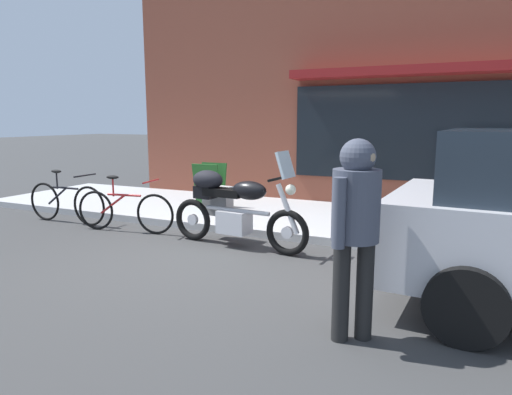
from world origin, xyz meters
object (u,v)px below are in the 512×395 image
object	(u,v)px
pedestrian_walking	(356,216)
second_bicycle_by_cafe	(66,202)
parked_bicycle	(124,210)
sandwich_board_sign	(210,185)
touring_motorcycle	(231,204)

from	to	relation	value
pedestrian_walking	second_bicycle_by_cafe	bearing A→B (deg)	158.57
pedestrian_walking	parked_bicycle	bearing A→B (deg)	153.35
sandwich_board_sign	pedestrian_walking	bearing A→B (deg)	-47.07
pedestrian_walking	sandwich_board_sign	xyz separation A→B (m)	(-3.68, 3.95, -0.49)
pedestrian_walking	touring_motorcycle	bearing A→B (deg)	136.85
touring_motorcycle	second_bicycle_by_cafe	bearing A→B (deg)	178.77
parked_bicycle	sandwich_board_sign	size ratio (longest dim) A/B	2.03
parked_bicycle	pedestrian_walking	size ratio (longest dim) A/B	1.04
touring_motorcycle	second_bicycle_by_cafe	size ratio (longest dim) A/B	1.28
pedestrian_walking	second_bicycle_by_cafe	distance (m)	5.98
touring_motorcycle	pedestrian_walking	world-z (taller)	pedestrian_walking
touring_motorcycle	parked_bicycle	size ratio (longest dim) A/B	1.28
sandwich_board_sign	second_bicycle_by_cafe	distance (m)	2.58
sandwich_board_sign	second_bicycle_by_cafe	xyz separation A→B (m)	(-1.85, -1.78, -0.17)
touring_motorcycle	parked_bicycle	distance (m)	1.94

